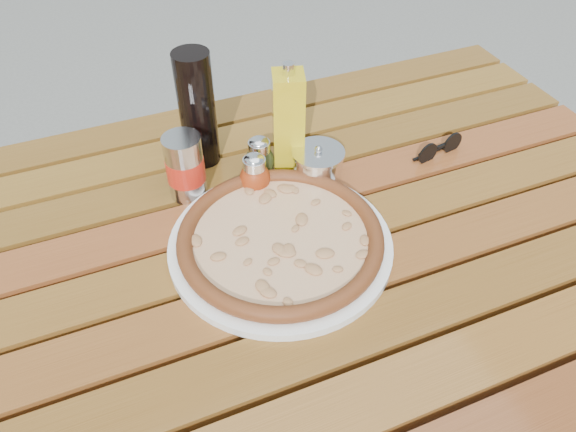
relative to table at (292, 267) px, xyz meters
name	(u,v)px	position (x,y,z in m)	size (l,w,h in m)	color
table	(292,267)	(0.00, 0.00, 0.00)	(1.40, 0.90, 0.75)	#35200C
plate	(281,245)	(-0.03, -0.01, 0.08)	(0.36, 0.36, 0.01)	white
pizza	(280,238)	(-0.03, -0.01, 0.10)	(0.46, 0.46, 0.03)	#FFE3B6
pepper_shaker	(255,175)	(-0.02, 0.13, 0.11)	(0.06, 0.06, 0.08)	#B03B14
oregano_shaker	(260,157)	(0.01, 0.18, 0.11)	(0.06, 0.06, 0.08)	#353F19
dark_bottle	(197,110)	(-0.08, 0.26, 0.19)	(0.07, 0.07, 0.22)	black
soda_can	(185,167)	(-0.13, 0.17, 0.13)	(0.08, 0.08, 0.12)	#BDBCC1
olive_oil_cruet	(288,121)	(0.07, 0.18, 0.17)	(0.07, 0.07, 0.21)	gold
parmesan_tin	(318,164)	(0.10, 0.13, 0.11)	(0.12, 0.12, 0.07)	silver
sunglasses	(439,148)	(0.35, 0.10, 0.09)	(0.11, 0.04, 0.04)	black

